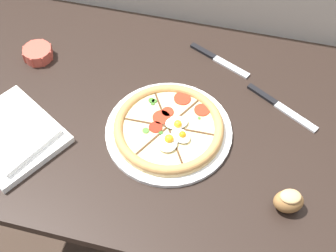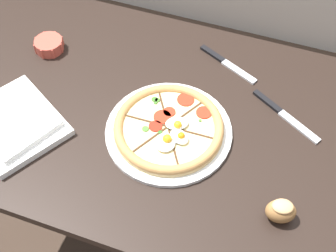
{
  "view_description": "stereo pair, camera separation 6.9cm",
  "coord_description": "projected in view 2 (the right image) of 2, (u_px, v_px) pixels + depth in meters",
  "views": [
    {
      "loc": [
        0.18,
        -0.76,
        1.76
      ],
      "look_at": [
        -0.0,
        -0.05,
        0.78
      ],
      "focal_mm": 50.0,
      "sensor_mm": 36.0,
      "label": 1
    },
    {
      "loc": [
        0.24,
        -0.74,
        1.76
      ],
      "look_at": [
        -0.0,
        -0.05,
        0.78
      ],
      "focal_mm": 50.0,
      "sensor_mm": 36.0,
      "label": 2
    }
  ],
  "objects": [
    {
      "name": "pizza",
      "position": [
        168.0,
        129.0,
        1.23
      ],
      "size": [
        0.34,
        0.34,
        0.05
      ],
      "color": "white",
      "rests_on": "dining_table"
    },
    {
      "name": "dining_table",
      "position": [
        174.0,
        141.0,
        1.36
      ],
      "size": [
        1.47,
        0.78,
        0.75
      ],
      "color": "black",
      "rests_on": "ground_plane"
    },
    {
      "name": "knife_main",
      "position": [
        285.0,
        115.0,
        1.28
      ],
      "size": [
        0.21,
        0.13,
        0.01
      ],
      "rotation": [
        0.0,
        0.0,
        -0.52
      ],
      "color": "silver",
      "rests_on": "dining_table"
    },
    {
      "name": "ground_plane",
      "position": [
        172.0,
        234.0,
        1.88
      ],
      "size": [
        12.0,
        12.0,
        0.0
      ],
      "primitive_type": "plane",
      "color": "#3D2D23"
    },
    {
      "name": "knife_spare",
      "position": [
        227.0,
        63.0,
        1.4
      ],
      "size": [
        0.2,
        0.1,
        0.01
      ],
      "rotation": [
        0.0,
        0.0,
        -0.44
      ],
      "color": "silver",
      "rests_on": "dining_table"
    },
    {
      "name": "bread_piece_mid",
      "position": [
        281.0,
        211.0,
        1.07
      ],
      "size": [
        0.08,
        0.07,
        0.06
      ],
      "rotation": [
        0.0,
        0.0,
        0.26
      ],
      "color": "#A3703D",
      "rests_on": "dining_table"
    },
    {
      "name": "ramekin_bowl",
      "position": [
        49.0,
        45.0,
        1.42
      ],
      "size": [
        0.09,
        0.09,
        0.04
      ],
      "color": "#C64C3D",
      "rests_on": "dining_table"
    },
    {
      "name": "napkin_folded",
      "position": [
        13.0,
        122.0,
        1.25
      ],
      "size": [
        0.33,
        0.32,
        0.04
      ],
      "rotation": [
        0.0,
        0.0,
        -0.52
      ],
      "color": "white",
      "rests_on": "dining_table"
    }
  ]
}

